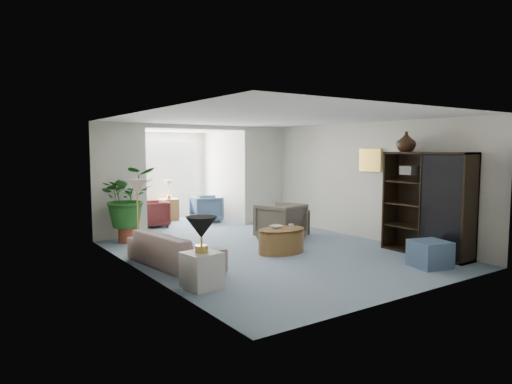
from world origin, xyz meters
TOP-DOWN VIEW (x-y plane):
  - floor at (0.00, 0.00)m, footprint 6.00×6.00m
  - sunroom_floor at (0.00, 4.10)m, footprint 2.60×2.60m
  - back_pier_left at (-1.90, 3.00)m, footprint 1.20×0.12m
  - back_pier_right at (1.90, 3.00)m, footprint 1.20×0.12m
  - back_header at (0.00, 3.00)m, footprint 2.60×0.12m
  - window_pane at (0.00, 5.18)m, footprint 2.20×0.02m
  - window_blinds at (0.00, 5.15)m, footprint 2.20×0.02m
  - framed_picture at (2.46, -0.10)m, footprint 0.04×0.50m
  - sofa at (-1.91, 0.21)m, footprint 1.00×2.00m
  - end_table at (-2.11, -1.14)m, footprint 0.52×0.52m
  - table_lamp at (-2.11, -1.14)m, footprint 0.44×0.44m
  - floor_lamp at (-2.14, 1.27)m, footprint 0.36×0.36m
  - coffee_table at (0.15, -0.03)m, footprint 1.00×1.00m
  - coffee_bowl at (0.10, 0.07)m, footprint 0.24×0.24m
  - coffee_cup at (0.30, -0.13)m, footprint 0.10×0.10m
  - wingback_chair at (0.86, 0.94)m, footprint 1.06×1.07m
  - side_table_dark at (1.56, 1.24)m, footprint 0.48×0.40m
  - entertainment_cabinet at (2.23, -1.66)m, footprint 0.45×1.69m
  - cabinet_urn at (2.23, -1.16)m, footprint 0.36×0.36m
  - ottoman at (1.52, -2.24)m, footprint 0.66×0.66m
  - plant_pot at (-1.90, 2.54)m, footprint 0.40×0.40m
  - house_plant at (-1.90, 2.54)m, footprint 1.13×0.98m
  - sunroom_chair_blue at (0.74, 4.02)m, footprint 0.89×0.87m
  - sunroom_chair_maroon at (-0.76, 4.02)m, footprint 0.84×0.83m
  - sunroom_table at (-0.01, 4.77)m, footprint 0.55×0.46m
  - shelf_clutter at (2.18, -1.86)m, footprint 0.30×1.11m

SIDE VIEW (x-z plane):
  - floor at x=0.00m, z-range 0.00..0.00m
  - sunroom_floor at x=0.00m, z-range 0.00..0.00m
  - plant_pot at x=-1.90m, z-range 0.00..0.32m
  - ottoman at x=1.52m, z-range 0.00..0.43m
  - coffee_table at x=0.15m, z-range 0.00..0.45m
  - end_table at x=-2.11m, z-range 0.00..0.51m
  - side_table_dark at x=1.56m, z-range 0.00..0.55m
  - sofa at x=-1.91m, z-range 0.00..0.56m
  - sunroom_table at x=-0.01m, z-range 0.00..0.59m
  - sunroom_chair_maroon at x=-0.76m, z-range 0.00..0.66m
  - sunroom_chair_blue at x=0.74m, z-range 0.00..0.69m
  - wingback_chair at x=0.86m, z-range 0.00..0.79m
  - coffee_bowl at x=0.10m, z-range 0.45..0.51m
  - coffee_cup at x=0.30m, z-range 0.45..0.54m
  - table_lamp at x=-2.11m, z-range 0.71..1.01m
  - entertainment_cabinet at x=2.23m, z-range 0.00..1.88m
  - house_plant at x=-1.90m, z-range 0.32..1.57m
  - shelf_clutter at x=2.18m, z-range 0.67..1.73m
  - back_pier_left at x=-1.90m, z-range 0.00..2.50m
  - back_pier_right at x=1.90m, z-range 0.00..2.50m
  - floor_lamp at x=-2.14m, z-range 1.11..1.39m
  - window_pane at x=0.00m, z-range 0.65..2.15m
  - window_blinds at x=0.00m, z-range 0.65..2.15m
  - framed_picture at x=2.46m, z-range 1.50..1.90m
  - cabinet_urn at x=2.23m, z-range 1.88..2.26m
  - back_header at x=0.00m, z-range 2.40..2.50m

